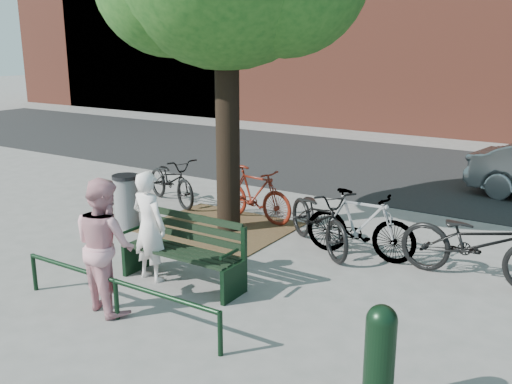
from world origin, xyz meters
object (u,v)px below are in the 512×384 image
Objects in this scene: person_left at (149,226)px; bollard at (380,355)px; bicycle_c at (319,218)px; person_right at (105,245)px; litter_bin at (126,201)px; park_bench at (186,248)px.

person_left reaches higher than bollard.
bicycle_c is at bearing 123.87° from bollard.
person_right is 1.77× the size of litter_bin.
person_left is at bearing -173.44° from bicycle_c.
park_bench is 0.90× the size of bicycle_c.
bicycle_c is (-2.27, 3.39, -0.03)m from bollard.
park_bench is at bearing 158.41° from bollard.
bicycle_c is at bearing 66.42° from park_bench.
person_right reaches higher than park_bench.
person_left is (-0.47, -0.18, 0.28)m from park_bench.
bicycle_c is at bearing 13.63° from litter_bin.
bollard is 6.18m from litter_bin.
park_bench is 3.44m from bollard.
park_bench is 1.72× the size of bollard.
person_left reaches higher than bicycle_c.
person_right is 3.49m from bicycle_c.
person_right is at bearing 104.89° from person_left.
bollard is (3.67, -1.08, -0.22)m from person_left.
park_bench is 1.06× the size of person_right.
person_right is at bearing -48.99° from litter_bin.
person_right reaches higher than bicycle_c.
bollard is 4.08m from bicycle_c.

